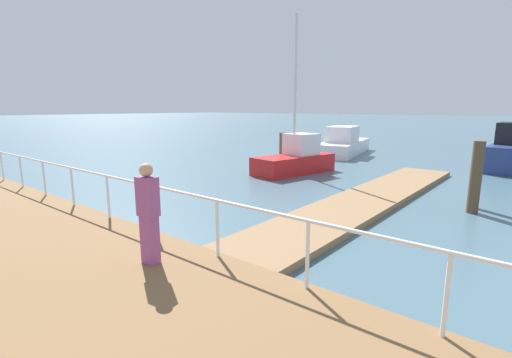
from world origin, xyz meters
TOP-DOWN VIEW (x-y plane):
  - ground_plane at (0.00, 20.00)m, footprint 300.00×300.00m
  - floating_dock at (3.63, 8.53)m, footprint 14.26×2.00m
  - boardwalk_railing at (-3.15, 8.50)m, footprint 0.06×26.35m
  - dock_piling_0 at (7.34, 14.47)m, footprint 0.32×0.32m
  - dock_piling_1 at (5.24, 5.76)m, footprint 0.25×0.25m
  - dock_piling_2 at (4.59, 5.65)m, footprint 0.32×0.32m
  - moored_boat_1 at (6.98, 13.45)m, footprint 4.39×2.31m
  - moored_boat_2 at (14.92, 14.85)m, footprint 7.09×3.43m
  - moored_boat_3 at (15.09, 5.64)m, footprint 6.18×1.83m
  - pedestrian_0 at (-4.09, 9.21)m, footprint 0.26×0.39m

SIDE VIEW (x-z plane):
  - ground_plane at x=0.00m, z-range 0.00..0.00m
  - floating_dock at x=3.63m, z-range 0.00..0.18m
  - moored_boat_2 at x=14.92m, z-range -0.26..1.60m
  - moored_boat_1 at x=6.98m, z-range -2.89..4.24m
  - dock_piling_1 at x=5.24m, z-range 0.00..1.58m
  - moored_boat_3 at x=15.09m, z-range -0.32..2.01m
  - dock_piling_0 at x=7.34m, z-range 0.00..1.85m
  - dock_piling_2 at x=4.59m, z-range 0.00..2.13m
  - boardwalk_railing at x=-3.15m, z-range 0.71..1.79m
  - pedestrian_0 at x=-4.09m, z-range 0.44..2.20m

